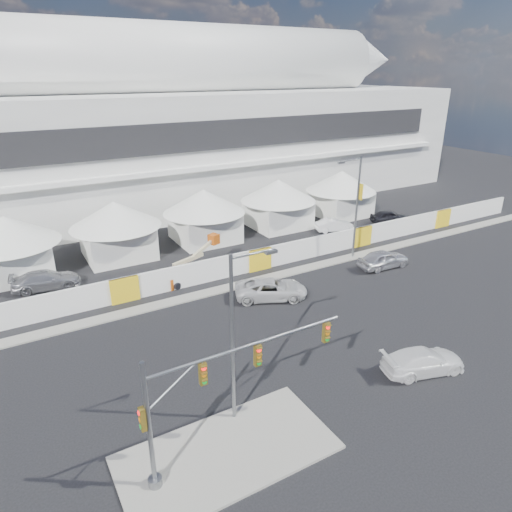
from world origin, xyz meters
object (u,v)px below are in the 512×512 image
lot_car_c (46,280)px  pickup_near (423,361)px  sedan_silver (383,259)px  lot_car_a (334,225)px  traffic_mast (201,399)px  boom_lift (186,272)px  lot_car_b (389,217)px  pickup_curb (271,289)px  streetlight_curb (355,201)px  streetlight_median (237,328)px

lot_car_c → pickup_near: bearing=-135.7°
sedan_silver → lot_car_a: 10.46m
lot_car_a → traffic_mast: 34.32m
boom_lift → lot_car_b: bearing=-14.6°
pickup_curb → traffic_mast: bearing=162.6°
pickup_curb → lot_car_a: 17.66m
lot_car_a → lot_car_c: size_ratio=0.80×
streetlight_curb → lot_car_b: bearing=28.7°
pickup_near → lot_car_c: bearing=52.9°
traffic_mast → boom_lift: 19.99m
lot_car_b → traffic_mast: bearing=143.1°
streetlight_median → sedan_silver: bearing=27.1°
pickup_near → lot_car_a: bearing=-12.0°
lot_car_c → traffic_mast: bearing=-164.1°
boom_lift → pickup_near: bearing=-89.6°
sedan_silver → pickup_near: 15.40m
pickup_near → boom_lift: boom_lift is taller
pickup_near → lot_car_c: size_ratio=0.95×
lot_car_b → streetlight_median: bearing=142.9°
streetlight_median → streetlight_curb: 23.64m
streetlight_median → lot_car_b: bearing=32.9°
lot_car_a → boom_lift: (-19.00, -3.93, 0.15)m
sedan_silver → streetlight_median: (-20.31, -10.38, 4.47)m
streetlight_curb → traffic_mast: bearing=-144.8°
sedan_silver → boom_lift: boom_lift is taller
lot_car_a → streetlight_median: (-22.89, -20.52, 4.61)m
pickup_curb → lot_car_b: bearing=-42.4°
sedan_silver → lot_car_c: sedan_silver is taller
boom_lift → lot_car_c: bearing=135.9°
sedan_silver → traffic_mast: 26.40m
lot_car_b → streetlight_curb: streetlight_curb is taller
lot_car_b → boom_lift: boom_lift is taller
streetlight_median → boom_lift: 17.61m
lot_car_a → lot_car_c: (-29.43, 0.50, 0.07)m
lot_car_b → traffic_mast: size_ratio=0.44×
pickup_curb → lot_car_a: bearing=-30.2°
pickup_near → lot_car_b: lot_car_b is taller
pickup_near → lot_car_b: 28.88m
pickup_near → streetlight_curb: streetlight_curb is taller
lot_car_c → streetlight_curb: bearing=-99.3°
lot_car_b → lot_car_c: lot_car_c is taller
sedan_silver → streetlight_median: size_ratio=0.54×
lot_car_a → traffic_mast: size_ratio=0.43×
lot_car_b → streetlight_curb: 13.41m
pickup_curb → pickup_near: 12.76m
lot_car_b → boom_lift: bearing=116.5°
boom_lift → lot_car_a: bearing=-9.5°
pickup_curb → lot_car_b: 23.76m
lot_car_c → streetlight_curb: size_ratio=0.55×
traffic_mast → boom_lift: (6.70, 18.61, -2.90)m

